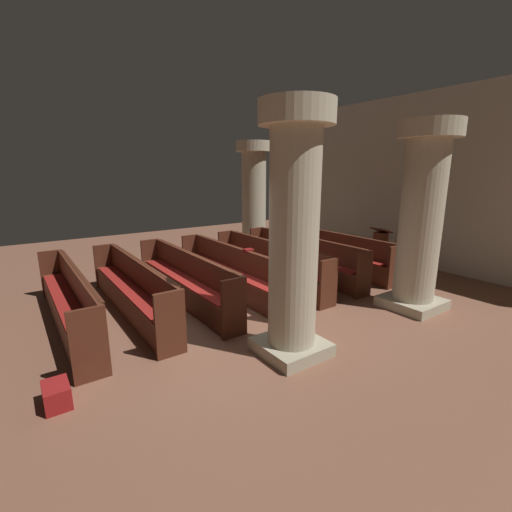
{
  "coord_description": "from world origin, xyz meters",
  "views": [
    {
      "loc": [
        5.21,
        -3.02,
        2.55
      ],
      "look_at": [
        -0.86,
        1.25,
        0.75
      ],
      "focal_mm": 24.85,
      "sensor_mm": 36.0,
      "label": 1
    }
  ],
  "objects": [
    {
      "name": "pew_row_4",
      "position": [
        -1.06,
        -0.33,
        0.51
      ],
      "size": [
        3.84,
        0.46,
        0.96
      ],
      "color": "#562819",
      "rests_on": "ground"
    },
    {
      "name": "lectern",
      "position": [
        -0.44,
        5.01,
        0.45
      ],
      "size": [
        0.48,
        0.45,
        1.08
      ],
      "color": "#492215",
      "rests_on": "ground"
    },
    {
      "name": "pew_row_5",
      "position": [
        -1.06,
        -1.36,
        0.51
      ],
      "size": [
        3.84,
        0.47,
        0.96
      ],
      "color": "#562819",
      "rests_on": "ground"
    },
    {
      "name": "pew_row_1",
      "position": [
        -1.06,
        2.78,
        0.51
      ],
      "size": [
        3.84,
        0.46,
        0.96
      ],
      "color": "#562819",
      "rests_on": "ground"
    },
    {
      "name": "hymn_book",
      "position": [
        -0.63,
        0.89,
        0.98
      ],
      "size": [
        0.15,
        0.19,
        0.04
      ],
      "primitive_type": "cube",
      "color": "maroon",
      "rests_on": "pew_row_3"
    },
    {
      "name": "pillar_far_side",
      "position": [
        -3.8,
        3.23,
        1.77
      ],
      "size": [
        1.07,
        1.07,
        3.39
      ],
      "color": "tan",
      "rests_on": "ground"
    },
    {
      "name": "pillar_aisle_side",
      "position": [
        1.72,
        3.09,
        1.77
      ],
      "size": [
        1.07,
        1.07,
        3.39
      ],
      "color": "tan",
      "rests_on": "ground"
    },
    {
      "name": "pew_row_3",
      "position": [
        -1.06,
        0.71,
        0.51
      ],
      "size": [
        3.84,
        0.46,
        0.96
      ],
      "color": "#562819",
      "rests_on": "ground"
    },
    {
      "name": "ground_plane",
      "position": [
        0.0,
        0.0,
        0.0
      ],
      "size": [
        19.2,
        19.2,
        0.0
      ],
      "primitive_type": "plane",
      "color": "brown"
    },
    {
      "name": "pew_row_6",
      "position": [
        -1.06,
        -2.4,
        0.51
      ],
      "size": [
        3.84,
        0.46,
        0.96
      ],
      "color": "#562819",
      "rests_on": "ground"
    },
    {
      "name": "back_wall",
      "position": [
        0.0,
        6.08,
        2.25
      ],
      "size": [
        10.0,
        0.16,
        4.5
      ],
      "primitive_type": "cube",
      "color": "beige",
      "rests_on": "ground"
    },
    {
      "name": "kneeler_box_red",
      "position": [
        1.12,
        -2.85,
        0.13
      ],
      "size": [
        0.39,
        0.27,
        0.26
      ],
      "primitive_type": "cube",
      "color": "maroon",
      "rests_on": "ground"
    },
    {
      "name": "pew_row_2",
      "position": [
        -1.06,
        1.74,
        0.51
      ],
      "size": [
        3.84,
        0.47,
        0.96
      ],
      "color": "#562819",
      "rests_on": "ground"
    },
    {
      "name": "pew_row_0",
      "position": [
        -1.06,
        3.81,
        0.51
      ],
      "size": [
        3.84,
        0.47,
        0.96
      ],
      "color": "#562819",
      "rests_on": "ground"
    },
    {
      "name": "pillar_aisle_rear",
      "position": [
        1.72,
        0.05,
        1.77
      ],
      "size": [
        0.97,
        0.97,
        3.39
      ],
      "color": "tan",
      "rests_on": "ground"
    }
  ]
}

